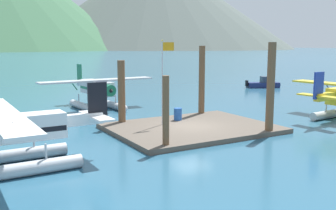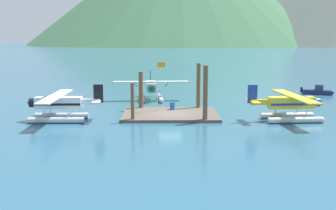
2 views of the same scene
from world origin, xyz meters
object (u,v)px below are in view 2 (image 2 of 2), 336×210
(fuel_drum, at_px, (172,106))
(boat_navy_open_east, at_px, (318,91))
(seaplane_yellow_stbd_aft, at_px, (291,106))
(seaplane_silver_bow_left, at_px, (151,89))
(flagpole, at_px, (158,80))
(seaplane_white_port_aft, at_px, (58,106))

(fuel_drum, height_order, boat_navy_open_east, boat_navy_open_east)
(boat_navy_open_east, bearing_deg, seaplane_yellow_stbd_aft, -117.15)
(seaplane_silver_bow_left, bearing_deg, fuel_drum, -73.15)
(flagpole, bearing_deg, fuel_drum, 27.29)
(fuel_drum, relative_size, seaplane_silver_bow_left, 0.08)
(fuel_drum, xyz_separation_m, seaplane_white_port_aft, (-11.99, -5.07, 0.84))
(flagpole, height_order, seaplane_yellow_stbd_aft, flagpole)
(seaplane_white_port_aft, height_order, boat_navy_open_east, seaplane_white_port_aft)
(seaplane_yellow_stbd_aft, bearing_deg, boat_navy_open_east, 62.85)
(flagpole, xyz_separation_m, boat_navy_open_east, (24.31, 15.82, -3.40))
(fuel_drum, bearing_deg, seaplane_white_port_aft, -157.09)
(seaplane_white_port_aft, bearing_deg, seaplane_yellow_stbd_aft, -0.21)
(seaplane_silver_bow_left, bearing_deg, seaplane_yellow_stbd_aft, -43.56)
(seaplane_yellow_stbd_aft, height_order, seaplane_white_port_aft, same)
(fuel_drum, distance_m, seaplane_yellow_stbd_aft, 13.42)
(flagpole, bearing_deg, seaplane_yellow_stbd_aft, -17.17)
(seaplane_yellow_stbd_aft, relative_size, boat_navy_open_east, 2.28)
(flagpole, distance_m, fuel_drum, 3.64)
(fuel_drum, relative_size, boat_navy_open_east, 0.19)
(flagpole, height_order, seaplane_white_port_aft, flagpole)
(boat_navy_open_east, bearing_deg, flagpole, -146.95)
(seaplane_yellow_stbd_aft, height_order, boat_navy_open_east, seaplane_yellow_stbd_aft)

